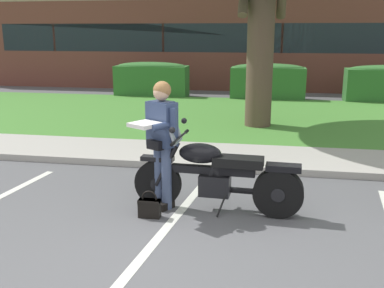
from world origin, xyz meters
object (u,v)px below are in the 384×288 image
at_px(handbag, 149,207).
at_px(hedge_center_left, 268,81).
at_px(rider_person, 161,135).
at_px(brick_building, 281,39).
at_px(hedge_left, 152,78).
at_px(motorcycle, 223,176).

bearing_deg(handbag, hedge_center_left, 82.95).
distance_m(rider_person, brick_building, 16.37).
height_order(hedge_left, hedge_center_left, same).
distance_m(handbag, hedge_center_left, 10.64).
distance_m(hedge_center_left, brick_building, 6.20).
height_order(handbag, hedge_center_left, hedge_center_left).
height_order(rider_person, hedge_left, rider_person).
distance_m(motorcycle, hedge_center_left, 10.20).
xyz_separation_m(rider_person, handbag, (-0.08, -0.34, -0.86)).
bearing_deg(brick_building, hedge_center_left, -94.24).
distance_m(hedge_left, brick_building, 7.70).
bearing_deg(hedge_center_left, rider_person, -96.84).
distance_m(motorcycle, handbag, 1.02).
bearing_deg(handbag, motorcycle, 21.91).
bearing_deg(motorcycle, hedge_center_left, 87.67).
height_order(rider_person, handbag, rider_person).
bearing_deg(rider_person, hedge_center_left, 83.16).
distance_m(motorcycle, brick_building, 16.32).
height_order(handbag, brick_building, brick_building).
xyz_separation_m(handbag, brick_building, (1.75, 16.59, 1.82)).
xyz_separation_m(hedge_left, hedge_center_left, (4.13, -0.00, -0.00)).
relative_size(hedge_left, hedge_center_left, 1.03).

